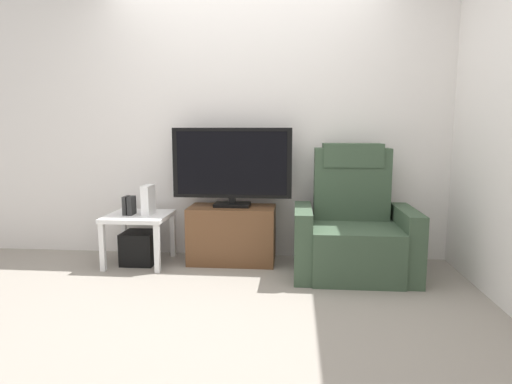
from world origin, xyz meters
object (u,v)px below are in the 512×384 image
television (232,165)px  side_table (139,222)px  book_middle (132,206)px  tv_stand (232,234)px  book_leftmost (126,205)px  subwoofer_box (140,248)px  game_console (148,200)px  recliner_armchair (353,229)px

television → side_table: (-0.82, -0.14, -0.50)m
television → book_middle: size_ratio=6.55×
tv_stand → book_leftmost: (-0.92, -0.14, 0.28)m
subwoofer_box → game_console: bearing=6.3°
tv_stand → book_leftmost: size_ratio=4.67×
tv_stand → television: 0.63m
subwoofer_box → tv_stand: bearing=8.1°
side_table → book_leftmost: 0.18m
television → subwoofer_box: 1.11m
book_middle → recliner_armchair: bearing=-1.9°
recliner_armchair → subwoofer_box: (-1.88, 0.08, -0.23)m
recliner_armchair → tv_stand: bearing=168.4°
subwoofer_box → book_middle: size_ratio=1.77×
book_leftmost → subwoofer_box: bearing=11.3°
recliner_armchair → side_table: bearing=176.6°
subwoofer_box → book_leftmost: book_leftmost is taller
book_middle → game_console: bearing=11.9°
recliner_armchair → book_middle: (-1.93, 0.06, 0.16)m
recliner_armchair → game_console: 1.80m
television → game_console: (-0.73, -0.13, -0.30)m
game_console → tv_stand: bearing=8.3°
side_table → book_middle: bearing=-159.2°
recliner_armchair → side_table: 1.88m
side_table → book_middle: (-0.05, -0.02, 0.15)m
subwoofer_box → book_leftmost: 0.40m
game_console → book_leftmost: bearing=-171.0°
recliner_armchair → side_table: recliner_armchair is taller
subwoofer_box → book_leftmost: size_ratio=1.75×
subwoofer_box → game_console: (0.09, 0.01, 0.44)m
tv_stand → subwoofer_box: 0.84m
book_leftmost → game_console: 0.20m
side_table → subwoofer_box: size_ratio=1.87×
side_table → book_middle: size_ratio=3.32×
recliner_armchair → book_leftmost: recliner_armchair is taller
game_console → television: bearing=9.7°
side_table → book_leftmost: book_leftmost is taller
book_middle → side_table: bearing=20.8°
book_middle → subwoofer_box: bearing=20.8°
tv_stand → book_middle: size_ratio=4.74×
television → side_table: 0.98m
tv_stand → television: television is taller
book_leftmost → book_middle: (0.05, 0.00, -0.00)m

